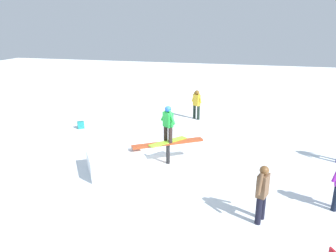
{
  "coord_description": "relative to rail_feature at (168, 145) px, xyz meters",
  "views": [
    {
      "loc": [
        2.76,
        -10.57,
        4.91
      ],
      "look_at": [
        0.0,
        0.0,
        1.43
      ],
      "focal_mm": 35.0,
      "sensor_mm": 36.0,
      "label": 1
    }
  ],
  "objects": [
    {
      "name": "loose_snowboard_white",
      "position": [
        0.95,
        3.33,
        -0.69
      ],
      "size": [
        1.53,
        0.29,
        0.02
      ],
      "primitive_type": "cube",
      "rotation": [
        0.0,
        0.0,
        6.28
      ],
      "color": "white",
      "rests_on": "ground"
    },
    {
      "name": "ground_plane",
      "position": [
        0.0,
        0.0,
        -0.7
      ],
      "size": [
        60.0,
        60.0,
        0.0
      ],
      "primitive_type": "plane",
      "color": "white"
    },
    {
      "name": "bystander_yellow",
      "position": [
        0.01,
        5.9,
        0.16
      ],
      "size": [
        0.62,
        0.42,
        1.54
      ],
      "rotation": [
        0.0,
        0.0,
        2.6
      ],
      "color": "black",
      "rests_on": "ground"
    },
    {
      "name": "bystander_brown",
      "position": [
        3.2,
        -2.9,
        0.17
      ],
      "size": [
        0.34,
        0.7,
        1.55
      ],
      "rotation": [
        0.0,
        0.0,
        4.37
      ],
      "color": "black",
      "rests_on": "ground"
    },
    {
      "name": "snow_kicker_ramp",
      "position": [
        -1.58,
        -1.06,
        -0.38
      ],
      "size": [
        2.33,
        2.25,
        0.64
      ],
      "primitive_type": "cube",
      "rotation": [
        0.0,
        0.0,
        0.59
      ],
      "color": "white",
      "rests_on": "ground"
    },
    {
      "name": "backpack_on_snow",
      "position": [
        -5.11,
        2.92,
        -0.53
      ],
      "size": [
        0.37,
        0.36,
        0.34
      ],
      "primitive_type": "cube",
      "rotation": [
        0.0,
        0.0,
        3.78
      ],
      "color": "teal",
      "rests_on": "ground"
    },
    {
      "name": "main_rider_on_rail",
      "position": [
        0.0,
        0.0,
        0.77
      ],
      "size": [
        1.15,
        1.4,
        1.32
      ],
      "rotation": [
        0.0,
        0.0,
        0.93
      ],
      "color": "#92D22E",
      "rests_on": "rail_feature"
    },
    {
      "name": "rail_feature",
      "position": [
        0.0,
        0.0,
        0.0
      ],
      "size": [
        2.34,
        1.7,
        0.83
      ],
      "rotation": [
        0.0,
        0.0,
        0.59
      ],
      "color": "black",
      "rests_on": "ground"
    }
  ]
}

